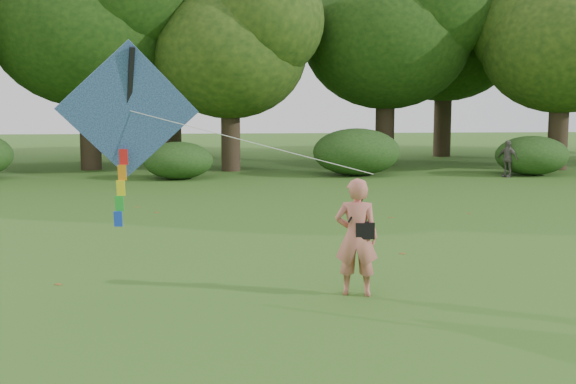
{
  "coord_description": "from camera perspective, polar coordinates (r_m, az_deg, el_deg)",
  "views": [
    {
      "loc": [
        -1.93,
        -10.47,
        3.19
      ],
      "look_at": [
        -0.97,
        2.0,
        1.5
      ],
      "focal_mm": 45.0,
      "sensor_mm": 36.0,
      "label": 1
    }
  ],
  "objects": [
    {
      "name": "crossbody_bag",
      "position": [
        11.51,
        6.03,
        -2.97
      ],
      "size": [
        0.43,
        0.2,
        0.73
      ],
      "color": "black",
      "rests_on": "ground"
    },
    {
      "name": "shrub_band",
      "position": [
        28.19,
        -1.94,
        2.93
      ],
      "size": [
        39.15,
        3.22,
        1.88
      ],
      "color": "#264919",
      "rests_on": "ground"
    },
    {
      "name": "fallen_leaves",
      "position": [
        15.4,
        1.02,
        -4.24
      ],
      "size": [
        10.13,
        14.63,
        0.01
      ],
      "color": "brown",
      "rests_on": "ground"
    },
    {
      "name": "ground",
      "position": [
        11.11,
        5.85,
        -9.02
      ],
      "size": [
        100.0,
        100.0,
        0.0
      ],
      "primitive_type": "plane",
      "color": "#265114",
      "rests_on": "ground"
    },
    {
      "name": "flying_kite",
      "position": [
        12.17,
        -12.5,
        6.1
      ],
      "size": [
        5.05,
        1.35,
        3.06
      ],
      "color": "#2568A2",
      "rests_on": "ground"
    },
    {
      "name": "man_kite_flyer",
      "position": [
        11.54,
        5.43,
        -3.56
      ],
      "size": [
        0.77,
        0.59,
        1.89
      ],
      "primitive_type": "imported",
      "rotation": [
        0.0,
        0.0,
        2.93
      ],
      "color": "#C46A5C",
      "rests_on": "ground"
    },
    {
      "name": "tree_line",
      "position": [
        33.63,
        1.78,
        11.8
      ],
      "size": [
        54.7,
        15.3,
        9.48
      ],
      "color": "#3A2D1E",
      "rests_on": "ground"
    },
    {
      "name": "bystander_right",
      "position": [
        29.4,
        16.94,
        2.54
      ],
      "size": [
        0.8,
        0.89,
        1.45
      ],
      "primitive_type": "imported",
      "rotation": [
        0.0,
        0.0,
        -0.91
      ],
      "color": "#69645E",
      "rests_on": "ground"
    }
  ]
}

